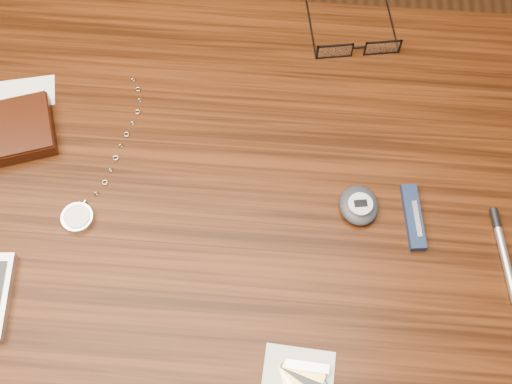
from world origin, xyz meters
TOP-DOWN VIEW (x-y plane):
  - ground at (0.00, 0.00)m, footprint 3.80×3.80m
  - desk at (0.00, 0.00)m, footprint 1.00×0.70m
  - wallet_and_card at (-0.27, 0.06)m, footprint 0.14×0.18m
  - eyeglasses at (0.22, 0.26)m, footprint 0.15×0.16m
  - pocket_watch at (-0.15, -0.05)m, footprint 0.08×0.26m
  - pedometer at (0.23, -0.01)m, footprint 0.06×0.07m
  - pocket_knife at (0.30, -0.02)m, footprint 0.03×0.10m
  - silver_pen at (0.42, -0.06)m, footprint 0.03×0.13m

SIDE VIEW (x-z plane):
  - ground at x=0.00m, z-range 0.00..0.00m
  - desk at x=0.00m, z-range 0.27..1.02m
  - silver_pen at x=0.42m, z-range 0.75..0.76m
  - pocket_watch at x=-0.15m, z-range 0.75..0.76m
  - pocket_knife at x=0.30m, z-range 0.75..0.76m
  - pedometer at x=0.23m, z-range 0.75..0.77m
  - wallet_and_card at x=-0.27m, z-range 0.75..0.78m
  - eyeglasses at x=0.22m, z-range 0.75..0.78m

